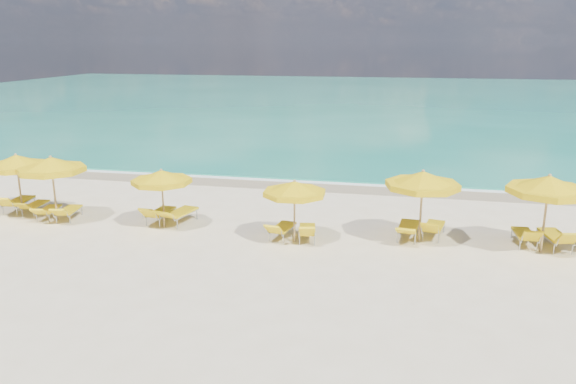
# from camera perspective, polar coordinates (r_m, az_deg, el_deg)

# --- Properties ---
(ground_plane) EXTENTS (120.00, 120.00, 0.00)m
(ground_plane) POSITION_cam_1_polar(r_m,az_deg,el_deg) (19.90, -0.89, -4.44)
(ground_plane) COLOR beige
(ocean) EXTENTS (120.00, 80.00, 0.30)m
(ocean) POSITION_cam_1_polar(r_m,az_deg,el_deg) (66.74, 8.38, 9.25)
(ocean) COLOR #167F66
(ocean) RESTS_ON ground
(wet_sand_band) EXTENTS (120.00, 2.60, 0.01)m
(wet_sand_band) POSITION_cam_1_polar(r_m,az_deg,el_deg) (26.85, 2.60, 0.75)
(wet_sand_band) COLOR tan
(wet_sand_band) RESTS_ON ground
(foam_line) EXTENTS (120.00, 1.20, 0.03)m
(foam_line) POSITION_cam_1_polar(r_m,az_deg,el_deg) (27.62, 2.87, 1.15)
(foam_line) COLOR white
(foam_line) RESTS_ON ground
(whitecap_near) EXTENTS (14.00, 0.36, 0.05)m
(whitecap_near) POSITION_cam_1_polar(r_m,az_deg,el_deg) (37.31, -4.12, 4.81)
(whitecap_near) COLOR white
(whitecap_near) RESTS_ON ground
(whitecap_far) EXTENTS (18.00, 0.30, 0.05)m
(whitecap_far) POSITION_cam_1_polar(r_m,az_deg,el_deg) (42.97, 16.96, 5.56)
(whitecap_far) COLOR white
(whitecap_far) RESTS_ON ground
(umbrella_1) EXTENTS (3.05, 3.05, 2.44)m
(umbrella_1) POSITION_cam_1_polar(r_m,az_deg,el_deg) (24.27, -25.87, 2.72)
(umbrella_1) COLOR tan
(umbrella_1) RESTS_ON ground
(umbrella_2) EXTENTS (3.27, 3.27, 2.54)m
(umbrella_2) POSITION_cam_1_polar(r_m,az_deg,el_deg) (22.74, -22.91, 2.52)
(umbrella_2) COLOR tan
(umbrella_2) RESTS_ON ground
(umbrella_3) EXTENTS (2.83, 2.83, 2.22)m
(umbrella_3) POSITION_cam_1_polar(r_m,az_deg,el_deg) (20.74, -12.73, 1.45)
(umbrella_3) COLOR tan
(umbrella_3) RESTS_ON ground
(umbrella_4) EXTENTS (2.78, 2.78, 2.19)m
(umbrella_4) POSITION_cam_1_polar(r_m,az_deg,el_deg) (18.77, 0.66, 0.32)
(umbrella_4) COLOR tan
(umbrella_4) RESTS_ON ground
(umbrella_5) EXTENTS (2.89, 2.89, 2.54)m
(umbrella_5) POSITION_cam_1_polar(r_m,az_deg,el_deg) (19.19, 13.53, 1.15)
(umbrella_5) COLOR tan
(umbrella_5) RESTS_ON ground
(umbrella_6) EXTENTS (2.61, 2.61, 2.62)m
(umbrella_6) POSITION_cam_1_polar(r_m,az_deg,el_deg) (19.55, 24.96, 0.60)
(umbrella_6) COLOR tan
(umbrella_6) RESTS_ON ground
(lounger_1_left) EXTENTS (0.86, 2.01, 0.89)m
(lounger_1_left) POSITION_cam_1_polar(r_m,az_deg,el_deg) (25.12, -25.72, -1.22)
(lounger_1_left) COLOR #A5A8AD
(lounger_1_left) RESTS_ON ground
(lounger_1_right) EXTENTS (0.64, 1.69, 0.70)m
(lounger_1_right) POSITION_cam_1_polar(r_m,az_deg,el_deg) (24.56, -24.29, -1.51)
(lounger_1_right) COLOR #A5A8AD
(lounger_1_right) RESTS_ON ground
(lounger_2_left) EXTENTS (0.80, 1.70, 0.68)m
(lounger_2_left) POSITION_cam_1_polar(r_m,az_deg,el_deg) (23.64, -23.14, -2.00)
(lounger_2_left) COLOR #A5A8AD
(lounger_2_left) RESTS_ON ground
(lounger_2_right) EXTENTS (0.85, 1.81, 0.75)m
(lounger_2_right) POSITION_cam_1_polar(r_m,az_deg,el_deg) (23.17, -21.37, -2.11)
(lounger_2_right) COLOR #A5A8AD
(lounger_2_right) RESTS_ON ground
(lounger_3_left) EXTENTS (0.75, 1.87, 0.86)m
(lounger_3_left) POSITION_cam_1_polar(r_m,az_deg,el_deg) (21.81, -12.85, -2.42)
(lounger_3_left) COLOR #A5A8AD
(lounger_3_left) RESTS_ON ground
(lounger_3_right) EXTENTS (1.06, 2.11, 0.82)m
(lounger_3_right) POSITION_cam_1_polar(r_m,az_deg,el_deg) (21.53, -10.93, -2.51)
(lounger_3_right) COLOR #A5A8AD
(lounger_3_right) RESTS_ON ground
(lounger_4_left) EXTENTS (0.83, 1.79, 0.78)m
(lounger_4_left) POSITION_cam_1_polar(r_m,az_deg,el_deg) (19.61, -0.60, -4.08)
(lounger_4_left) COLOR #A5A8AD
(lounger_4_left) RESTS_ON ground
(lounger_4_right) EXTENTS (0.83, 1.73, 0.80)m
(lounger_4_right) POSITION_cam_1_polar(r_m,az_deg,el_deg) (19.42, 1.96, -4.29)
(lounger_4_right) COLOR #A5A8AD
(lounger_4_right) RESTS_ON ground
(lounger_5_left) EXTENTS (0.84, 2.08, 0.77)m
(lounger_5_left) POSITION_cam_1_polar(r_m,az_deg,el_deg) (19.99, 12.09, -3.97)
(lounger_5_left) COLOR #A5A8AD
(lounger_5_left) RESTS_ON ground
(lounger_5_right) EXTENTS (0.95, 1.88, 0.83)m
(lounger_5_right) POSITION_cam_1_polar(r_m,az_deg,el_deg) (20.32, 14.55, -3.85)
(lounger_5_right) COLOR #A5A8AD
(lounger_5_right) RESTS_ON ground
(lounger_6_left) EXTENTS (0.70, 1.77, 0.85)m
(lounger_6_left) POSITION_cam_1_polar(r_m,az_deg,el_deg) (20.55, 22.89, -4.39)
(lounger_6_left) COLOR #A5A8AD
(lounger_6_left) RESTS_ON ground
(lounger_6_right) EXTENTS (0.98, 2.01, 0.92)m
(lounger_6_right) POSITION_cam_1_polar(r_m,az_deg,el_deg) (20.66, 25.52, -4.51)
(lounger_6_right) COLOR #A5A8AD
(lounger_6_right) RESTS_ON ground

